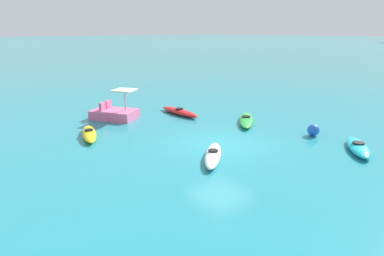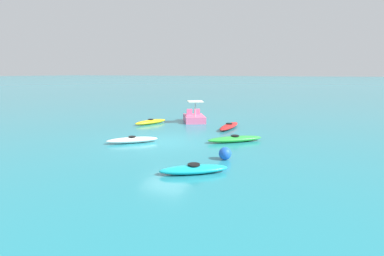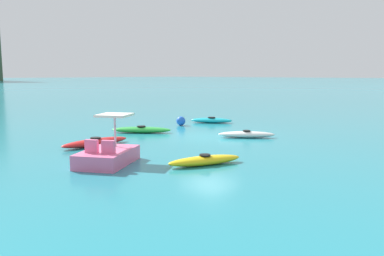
{
  "view_description": "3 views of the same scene",
  "coord_description": "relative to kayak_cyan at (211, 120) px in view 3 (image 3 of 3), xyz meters",
  "views": [
    {
      "loc": [
        9.22,
        -10.07,
        4.74
      ],
      "look_at": [
        -1.96,
        0.06,
        0.28
      ],
      "focal_mm": 30.94,
      "sensor_mm": 36.0,
      "label": 1
    },
    {
      "loc": [
        14.56,
        7.84,
        3.77
      ],
      "look_at": [
        -3.33,
        0.12,
        0.22
      ],
      "focal_mm": 28.65,
      "sensor_mm": 36.0,
      "label": 2
    },
    {
      "loc": [
        -14.69,
        -12.42,
        3.1
      ],
      "look_at": [
        -2.28,
        -0.92,
        0.76
      ],
      "focal_mm": 36.59,
      "sensor_mm": 36.0,
      "label": 3
    }
  ],
  "objects": [
    {
      "name": "ground_plane",
      "position": [
        -4.35,
        -3.51,
        -0.16
      ],
      "size": [
        600.0,
        600.0,
        0.0
      ],
      "primitive_type": "plane",
      "color": "teal"
    },
    {
      "name": "kayak_cyan",
      "position": [
        0.0,
        0.0,
        0.0
      ],
      "size": [
        2.09,
        2.59,
        0.37
      ],
      "color": "#19B7C6",
      "rests_on": "ground_plane"
    },
    {
      "name": "kayak_white",
      "position": [
        -3.35,
        -5.04,
        -0.0
      ],
      "size": [
        2.22,
        2.49,
        0.37
      ],
      "color": "white",
      "rests_on": "ground_plane"
    },
    {
      "name": "kayak_yellow",
      "position": [
        -9.1,
        -7.33,
        -0.0
      ],
      "size": [
        2.73,
        1.59,
        0.37
      ],
      "color": "yellow",
      "rests_on": "ground_plane"
    },
    {
      "name": "kayak_green",
      "position": [
        -5.8,
        -0.0,
        -0.0
      ],
      "size": [
        2.54,
        2.9,
        0.37
      ],
      "color": "green",
      "rests_on": "ground_plane"
    },
    {
      "name": "kayak_red",
      "position": [
        -9.6,
        -1.47,
        -0.0
      ],
      "size": [
        3.22,
        0.81,
        0.37
      ],
      "color": "red",
      "rests_on": "ground_plane"
    },
    {
      "name": "pedal_boat_pink",
      "position": [
        -11.28,
        -4.76,
        0.17
      ],
      "size": [
        2.83,
        2.51,
        1.68
      ],
      "color": "pink",
      "rests_on": "ground_plane"
    },
    {
      "name": "buoy_blue",
      "position": [
        -2.25,
        0.53,
        0.11
      ],
      "size": [
        0.55,
        0.55,
        0.55
      ],
      "primitive_type": "sphere",
      "color": "blue",
      "rests_on": "ground_plane"
    }
  ]
}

